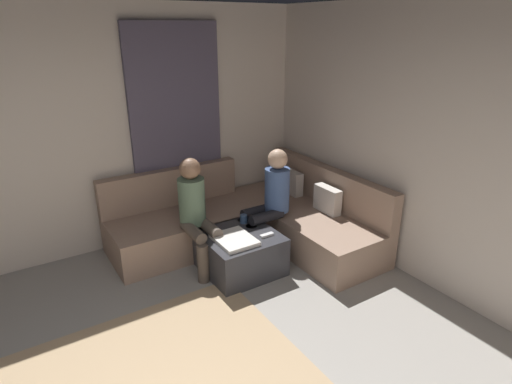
% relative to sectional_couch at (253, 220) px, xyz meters
% --- Properties ---
extents(wall_back, '(6.00, 0.12, 2.70)m').
position_rel_sectional_couch_xyz_m(wall_back, '(2.08, 1.06, 1.07)').
color(wall_back, beige).
rests_on(wall_back, ground_plane).
extents(wall_left, '(0.12, 6.00, 2.70)m').
position_rel_sectional_couch_xyz_m(wall_left, '(-0.86, -1.88, 1.07)').
color(wall_left, beige).
rests_on(wall_left, ground_plane).
extents(curtain_panel, '(0.06, 1.10, 2.50)m').
position_rel_sectional_couch_xyz_m(curtain_panel, '(-0.76, -0.58, 0.97)').
color(curtain_panel, '#595166').
rests_on(curtain_panel, ground_plane).
extents(sectional_couch, '(2.10, 2.55, 0.87)m').
position_rel_sectional_couch_xyz_m(sectional_couch, '(0.00, 0.00, 0.00)').
color(sectional_couch, '#9E7F6B').
rests_on(sectional_couch, ground_plane).
extents(ottoman, '(0.76, 0.76, 0.42)m').
position_rel_sectional_couch_xyz_m(ottoman, '(0.46, -0.46, -0.07)').
color(ottoman, '#333338').
rests_on(ottoman, ground_plane).
extents(folded_blanket, '(0.44, 0.36, 0.04)m').
position_rel_sectional_couch_xyz_m(folded_blanket, '(0.56, -0.58, 0.16)').
color(folded_blanket, white).
rests_on(folded_blanket, ottoman).
extents(coffee_mug, '(0.08, 0.08, 0.10)m').
position_rel_sectional_couch_xyz_m(coffee_mug, '(0.24, -0.28, 0.19)').
color(coffee_mug, '#334C72').
rests_on(coffee_mug, ottoman).
extents(game_remote, '(0.05, 0.15, 0.02)m').
position_rel_sectional_couch_xyz_m(game_remote, '(0.64, -0.24, 0.15)').
color(game_remote, white).
rests_on(game_remote, ottoman).
extents(person_on_couch_back, '(0.30, 0.60, 1.20)m').
position_rel_sectional_couch_xyz_m(person_on_couch_back, '(0.26, 0.06, 0.38)').
color(person_on_couch_back, black).
rests_on(person_on_couch_back, ground_plane).
extents(person_on_couch_side, '(0.60, 0.30, 1.20)m').
position_rel_sectional_couch_xyz_m(person_on_couch_side, '(0.15, -0.79, 0.38)').
color(person_on_couch_side, brown).
rests_on(person_on_couch_side, ground_plane).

